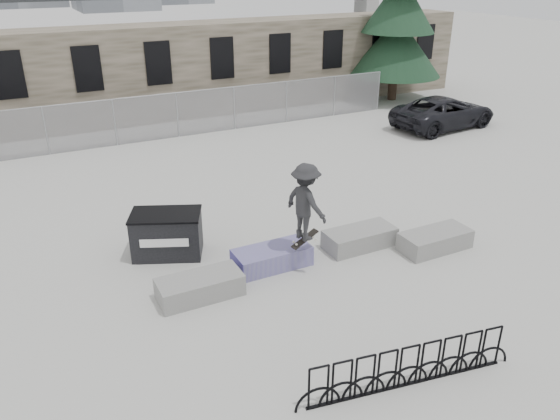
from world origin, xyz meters
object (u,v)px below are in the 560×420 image
object	(u,v)px
planter_center_right	(360,237)
dumpster	(167,234)
planter_far_left	(200,286)
bike_rack	(409,367)
planter_center_left	(272,257)
suv	(444,112)
planter_offset	(435,240)
spruce_tree	(399,15)
skateboarder	(306,202)

from	to	relation	value
planter_center_right	dumpster	xyz separation A→B (m)	(-4.88, 1.99, 0.33)
planter_far_left	dumpster	world-z (taller)	dumpster
planter_far_left	bike_rack	bearing A→B (deg)	-61.80
planter_center_right	planter_center_left	bearing A→B (deg)	177.21
suv	planter_offset	bearing A→B (deg)	131.47
planter_far_left	planter_center_left	distance (m)	2.19
spruce_tree	skateboarder	bearing A→B (deg)	-133.89
suv	spruce_tree	bearing A→B (deg)	-19.18
planter_offset	suv	xyz separation A→B (m)	(8.59, 9.22, 0.45)
suv	skateboarder	xyz separation A→B (m)	(-12.33, -8.50, 1.14)
planter_center_right	dumpster	world-z (taller)	dumpster
planter_center_right	suv	distance (m)	13.21
planter_center_left	dumpster	xyz separation A→B (m)	(-2.22, 1.86, 0.33)
spruce_tree	suv	world-z (taller)	spruce_tree
planter_far_left	suv	distance (m)	17.40
planter_center_right	planter_offset	size ratio (longest dim) A/B	1.00
planter_center_left	suv	size ratio (longest dim) A/B	0.38
spruce_tree	suv	distance (m)	7.08
skateboarder	planter_offset	bearing A→B (deg)	-115.75
planter_offset	dumpster	bearing A→B (deg)	155.42
spruce_tree	bike_rack	bearing A→B (deg)	-126.73
planter_center_left	bike_rack	bearing A→B (deg)	-86.26
planter_far_left	planter_center_right	world-z (taller)	same
planter_far_left	suv	size ratio (longest dim) A/B	0.38
planter_center_left	spruce_tree	size ratio (longest dim) A/B	0.17
suv	skateboarder	bearing A→B (deg)	119.07
bike_rack	spruce_tree	xyz separation A→B (m)	(14.10, 18.89, 4.17)
planter_far_left	dumpster	distance (m)	2.38
skateboarder	bike_rack	bearing A→B (deg)	160.47
dumpster	suv	bearing A→B (deg)	45.64
planter_center_left	planter_center_right	distance (m)	2.66
planter_center_left	bike_rack	distance (m)	5.11
dumpster	planter_center_left	bearing A→B (deg)	-16.35
planter_center_left	bike_rack	size ratio (longest dim) A/B	0.45
bike_rack	suv	xyz separation A→B (m)	(12.70, 13.13, 0.30)
planter_far_left	suv	xyz separation A→B (m)	(15.17, 8.52, 0.45)
bike_rack	spruce_tree	distance (m)	23.94
planter_center_left	dumpster	distance (m)	2.92
planter_far_left	planter_offset	xyz separation A→B (m)	(6.57, -0.69, 0.00)
planter_offset	skateboarder	xyz separation A→B (m)	(-3.73, 0.71, 1.59)
planter_far_left	spruce_tree	xyz separation A→B (m)	(16.57, 14.29, 4.33)
planter_offset	spruce_tree	world-z (taller)	spruce_tree
planter_offset	bike_rack	distance (m)	5.67
planter_center_left	planter_offset	bearing A→B (deg)	-14.92
suv	planter_far_left	bearing A→B (deg)	113.80
planter_far_left	planter_offset	bearing A→B (deg)	-6.01
dumpster	skateboarder	xyz separation A→B (m)	(2.93, -2.33, 1.27)
planter_center_left	spruce_tree	world-z (taller)	spruce_tree
planter_center_left	spruce_tree	xyz separation A→B (m)	(14.43, 13.80, 4.33)
planter_offset	dumpster	xyz separation A→B (m)	(-6.66, 3.05, 0.33)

